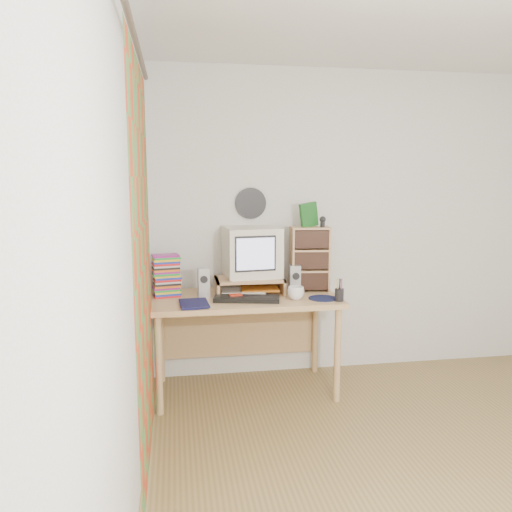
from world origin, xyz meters
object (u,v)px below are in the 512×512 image
object	(u,v)px
cd_rack	(310,259)
crt_monitor	(252,252)
desk	(244,311)
diary	(180,303)
mug	(296,293)
dvd_stack	(167,278)
keyboard	(247,299)

from	to	relation	value
cd_rack	crt_monitor	bearing A→B (deg)	-177.31
desk	diary	size ratio (longest dim) A/B	5.86
desk	mug	distance (m)	0.46
desk	dvd_stack	bearing A→B (deg)	176.47
desk	keyboard	bearing A→B (deg)	-91.50
mug	diary	distance (m)	0.84
desk	dvd_stack	xyz separation A→B (m)	(-0.58, 0.04, 0.27)
cd_rack	diary	distance (m)	1.10
desk	diary	xyz separation A→B (m)	(-0.48, -0.28, 0.16)
desk	mug	bearing A→B (deg)	-31.29
desk	dvd_stack	size ratio (longest dim) A/B	5.13
desk	cd_rack	distance (m)	0.66
cd_rack	desk	bearing A→B (deg)	-167.37
keyboard	diary	world-z (taller)	diary
crt_monitor	desk	bearing A→B (deg)	-139.54
desk	crt_monitor	xyz separation A→B (m)	(0.08, 0.09, 0.45)
dvd_stack	mug	world-z (taller)	dvd_stack
desk	crt_monitor	distance (m)	0.46
crt_monitor	diary	world-z (taller)	crt_monitor
keyboard	diary	size ratio (longest dim) A/B	1.98
keyboard	mug	world-z (taller)	mug
dvd_stack	diary	distance (m)	0.34
crt_monitor	keyboard	world-z (taller)	crt_monitor
keyboard	crt_monitor	bearing A→B (deg)	85.63
keyboard	cd_rack	size ratio (longest dim) A/B	0.94
mug	diary	size ratio (longest dim) A/B	0.51
desk	cd_rack	xyz separation A→B (m)	(0.54, 0.05, 0.39)
keyboard	cd_rack	distance (m)	0.64
cd_rack	mug	distance (m)	0.38
crt_monitor	diary	xyz separation A→B (m)	(-0.57, -0.36, -0.29)
diary	desk	bearing A→B (deg)	26.32
dvd_stack	desk	bearing A→B (deg)	-13.19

